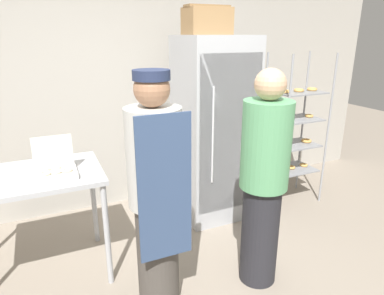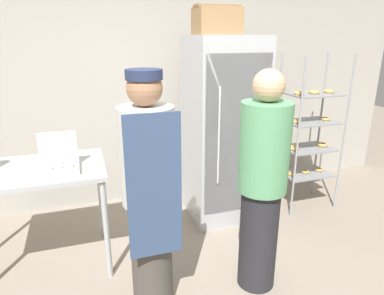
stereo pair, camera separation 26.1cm
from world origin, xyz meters
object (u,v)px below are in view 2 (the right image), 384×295
(baking_rack, at_px, (309,134))
(cardboard_storage_box, at_px, (217,20))
(person_customer, at_px, (262,184))
(person_baker, at_px, (149,194))
(donut_box, at_px, (59,165))
(refrigerator, at_px, (223,131))

(baking_rack, xyz_separation_m, cardboard_storage_box, (-1.08, 0.09, 1.15))
(baking_rack, height_order, person_customer, baking_rack)
(person_baker, bearing_deg, baking_rack, 26.28)
(cardboard_storage_box, distance_m, person_customer, 1.59)
(cardboard_storage_box, bearing_deg, person_baker, -129.87)
(person_customer, bearing_deg, cardboard_storage_box, 86.10)
(baking_rack, relative_size, donut_box, 5.89)
(cardboard_storage_box, height_order, person_baker, cardboard_storage_box)
(baking_rack, distance_m, person_baker, 2.19)
(baking_rack, distance_m, donut_box, 2.57)
(refrigerator, relative_size, baking_rack, 1.10)
(baking_rack, bearing_deg, person_baker, -153.72)
(baking_rack, relative_size, person_baker, 1.01)
(person_baker, bearing_deg, person_customer, -3.62)
(refrigerator, distance_m, cardboard_storage_box, 1.06)
(baking_rack, distance_m, cardboard_storage_box, 1.58)
(cardboard_storage_box, distance_m, person_baker, 1.78)
(baking_rack, bearing_deg, person_customer, -138.48)
(baking_rack, xyz_separation_m, person_baker, (-1.96, -0.97, 0.03))
(donut_box, relative_size, cardboard_storage_box, 0.69)
(donut_box, xyz_separation_m, person_baker, (0.57, -0.57, -0.06))
(donut_box, bearing_deg, refrigerator, 18.09)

